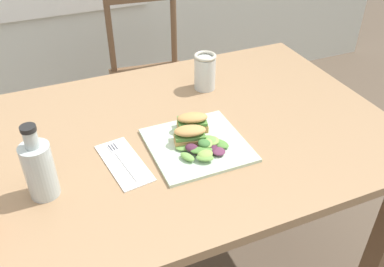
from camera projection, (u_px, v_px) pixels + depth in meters
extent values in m
cube|color=#997551|center=(178.00, 134.00, 1.29)|extent=(1.35, 0.90, 0.03)
cube|color=brown|center=(384.00, 242.00, 1.42)|extent=(0.07, 0.07, 0.71)
cube|color=brown|center=(0.00, 194.00, 1.61)|extent=(0.07, 0.07, 0.71)
cube|color=brown|center=(267.00, 125.00, 1.99)|extent=(0.07, 0.07, 0.71)
cylinder|color=brown|center=(129.00, 141.00, 2.12)|extent=(0.03, 0.03, 0.43)
cylinder|color=brown|center=(192.00, 131.00, 2.19)|extent=(0.03, 0.03, 0.43)
cylinder|color=brown|center=(119.00, 108.00, 2.38)|extent=(0.03, 0.03, 0.43)
cylinder|color=brown|center=(176.00, 99.00, 2.46)|extent=(0.03, 0.03, 0.43)
cube|color=brown|center=(152.00, 83.00, 2.16)|extent=(0.44, 0.44, 0.02)
cylinder|color=brown|center=(110.00, 34.00, 2.13)|extent=(0.03, 0.03, 0.42)
cylinder|color=brown|center=(174.00, 27.00, 2.21)|extent=(0.03, 0.03, 0.42)
cube|color=beige|center=(197.00, 145.00, 1.22)|extent=(0.28, 0.28, 0.01)
cube|color=tan|center=(190.00, 140.00, 1.21)|extent=(0.10, 0.07, 0.02)
cube|color=#518438|center=(190.00, 134.00, 1.21)|extent=(0.10, 0.08, 0.01)
ellipsoid|color=tan|center=(190.00, 131.00, 1.19)|extent=(0.10, 0.07, 0.02)
cube|color=tan|center=(192.00, 127.00, 1.27)|extent=(0.10, 0.07, 0.02)
cube|color=#518438|center=(192.00, 121.00, 1.26)|extent=(0.10, 0.08, 0.01)
ellipsoid|color=tan|center=(192.00, 118.00, 1.25)|extent=(0.10, 0.07, 0.02)
ellipsoid|color=#4C2338|center=(211.00, 146.00, 1.19)|extent=(0.05, 0.07, 0.02)
ellipsoid|color=#4C2338|center=(192.00, 148.00, 1.17)|extent=(0.05, 0.05, 0.02)
ellipsoid|color=#6B9E47|center=(183.00, 146.00, 1.19)|extent=(0.06, 0.05, 0.01)
ellipsoid|color=#84A84C|center=(212.00, 141.00, 1.20)|extent=(0.06, 0.06, 0.01)
ellipsoid|color=#84A84C|center=(208.00, 143.00, 1.18)|extent=(0.04, 0.05, 0.01)
ellipsoid|color=#518438|center=(187.00, 143.00, 1.20)|extent=(0.07, 0.07, 0.01)
ellipsoid|color=#6B9E47|center=(187.00, 157.00, 1.15)|extent=(0.04, 0.05, 0.01)
ellipsoid|color=#6B9E47|center=(205.00, 139.00, 1.21)|extent=(0.03, 0.04, 0.01)
ellipsoid|color=#6B9E47|center=(210.00, 141.00, 1.20)|extent=(0.06, 0.07, 0.02)
ellipsoid|color=#518438|center=(201.00, 150.00, 1.16)|extent=(0.07, 0.05, 0.01)
ellipsoid|color=#6B9E47|center=(205.00, 158.00, 1.14)|extent=(0.06, 0.05, 0.01)
ellipsoid|color=#3D7033|center=(204.00, 143.00, 1.17)|extent=(0.05, 0.05, 0.02)
ellipsoid|color=#602D47|center=(218.00, 151.00, 1.17)|extent=(0.05, 0.05, 0.01)
ellipsoid|color=#84A84C|center=(205.00, 154.00, 1.15)|extent=(0.06, 0.06, 0.02)
ellipsoid|color=#518438|center=(220.00, 144.00, 1.20)|extent=(0.06, 0.07, 0.01)
cube|color=silver|center=(124.00, 163.00, 1.16)|extent=(0.12, 0.23, 0.00)
cube|color=silver|center=(127.00, 166.00, 1.14)|extent=(0.03, 0.14, 0.00)
cube|color=silver|center=(114.00, 149.00, 1.20)|extent=(0.03, 0.05, 0.00)
cube|color=#38383D|center=(115.00, 146.00, 1.21)|extent=(0.01, 0.03, 0.00)
cube|color=#38383D|center=(113.00, 147.00, 1.20)|extent=(0.01, 0.03, 0.00)
cube|color=#38383D|center=(110.00, 148.00, 1.20)|extent=(0.01, 0.03, 0.00)
cylinder|color=#472819|center=(42.00, 178.00, 1.03)|extent=(0.07, 0.07, 0.11)
cylinder|color=#B2BCB7|center=(40.00, 171.00, 1.02)|extent=(0.07, 0.07, 0.15)
cylinder|color=#B2BCB7|center=(31.00, 139.00, 0.96)|extent=(0.03, 0.03, 0.05)
cylinder|color=black|center=(28.00, 129.00, 0.94)|extent=(0.04, 0.04, 0.01)
cylinder|color=gold|center=(205.00, 76.00, 1.48)|extent=(0.07, 0.07, 0.10)
cylinder|color=silver|center=(205.00, 73.00, 1.47)|extent=(0.08, 0.08, 0.12)
torus|color=#B7B29E|center=(205.00, 56.00, 1.43)|extent=(0.08, 0.08, 0.01)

